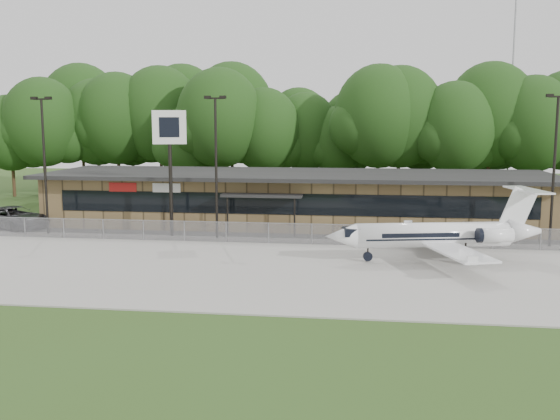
# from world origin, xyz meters

# --- Properties ---
(ground) EXTENTS (160.00, 160.00, 0.00)m
(ground) POSITION_xyz_m (0.00, 0.00, 0.00)
(ground) COLOR #334C1B
(ground) RESTS_ON ground
(apron) EXTENTS (64.00, 18.00, 0.08)m
(apron) POSITION_xyz_m (0.00, 8.00, 0.04)
(apron) COLOR #9E9B93
(apron) RESTS_ON ground
(parking_lot) EXTENTS (50.00, 9.00, 0.06)m
(parking_lot) POSITION_xyz_m (0.00, 19.50, 0.03)
(parking_lot) COLOR #383835
(parking_lot) RESTS_ON ground
(terminal) EXTENTS (41.00, 11.65, 4.30)m
(terminal) POSITION_xyz_m (-0.00, 23.94, 2.18)
(terminal) COLOR brown
(terminal) RESTS_ON ground
(fence) EXTENTS (46.00, 0.04, 1.52)m
(fence) POSITION_xyz_m (0.00, 15.00, 0.78)
(fence) COLOR gray
(fence) RESTS_ON ground
(treeline) EXTENTS (72.00, 12.00, 15.00)m
(treeline) POSITION_xyz_m (0.00, 42.00, 7.50)
(treeline) COLOR #1D3D13
(treeline) RESTS_ON ground
(radio_mast) EXTENTS (0.20, 0.20, 25.00)m
(radio_mast) POSITION_xyz_m (22.00, 48.00, 12.50)
(radio_mast) COLOR gray
(radio_mast) RESTS_ON ground
(light_pole_left) EXTENTS (1.55, 0.30, 10.23)m
(light_pole_left) POSITION_xyz_m (-18.00, 16.50, 5.98)
(light_pole_left) COLOR black
(light_pole_left) RESTS_ON ground
(light_pole_mid) EXTENTS (1.55, 0.30, 10.23)m
(light_pole_mid) POSITION_xyz_m (-5.00, 16.50, 5.98)
(light_pole_mid) COLOR black
(light_pole_mid) RESTS_ON ground
(light_pole_right) EXTENTS (1.55, 0.30, 10.23)m
(light_pole_right) POSITION_xyz_m (18.00, 16.50, 5.98)
(light_pole_right) COLOR black
(light_pole_right) RESTS_ON ground
(business_jet) EXTENTS (13.30, 11.96, 4.50)m
(business_jet) POSITION_xyz_m (10.09, 10.98, 1.61)
(business_jet) COLOR white
(business_jet) RESTS_ON ground
(suv) EXTENTS (6.95, 5.28, 1.76)m
(suv) POSITION_xyz_m (-22.00, 18.68, 0.88)
(suv) COLOR #2D2C2F
(suv) RESTS_ON ground
(pole_sign) EXTENTS (2.41, 0.89, 9.23)m
(pole_sign) POSITION_xyz_m (-8.48, 16.79, 7.06)
(pole_sign) COLOR black
(pole_sign) RESTS_ON ground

